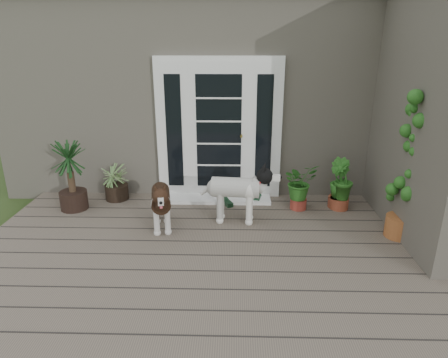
{
  "coord_description": "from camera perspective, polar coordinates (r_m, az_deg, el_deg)",
  "views": [
    {
      "loc": [
        0.04,
        -3.25,
        2.48
      ],
      "look_at": [
        -0.1,
        1.75,
        0.7
      ],
      "focal_mm": 31.37,
      "sensor_mm": 36.0,
      "label": 1
    }
  ],
  "objects": [
    {
      "name": "deck",
      "position": [
        4.38,
        0.86,
        -13.96
      ],
      "size": [
        6.2,
        4.6,
        0.12
      ],
      "primitive_type": "cube",
      "color": "#6B5B4C",
      "rests_on": "ground"
    },
    {
      "name": "house_main",
      "position": [
        7.96,
        1.32,
        12.88
      ],
      "size": [
        7.4,
        4.0,
        3.1
      ],
      "primitive_type": "cube",
      "color": "#665E54",
      "rests_on": "ground"
    },
    {
      "name": "door_unit",
      "position": [
        6.0,
        -0.74,
        7.21
      ],
      "size": [
        1.9,
        0.14,
        2.15
      ],
      "primitive_type": "cube",
      "color": "white",
      "rests_on": "deck"
    },
    {
      "name": "door_step",
      "position": [
        6.12,
        -0.77,
        -2.84
      ],
      "size": [
        1.6,
        0.4,
        0.05
      ],
      "primitive_type": "cube",
      "color": "white",
      "rests_on": "deck"
    },
    {
      "name": "brindle_dog",
      "position": [
        5.17,
        -9.12,
        -3.94
      ],
      "size": [
        0.47,
        0.82,
        0.64
      ],
      "primitive_type": null,
      "rotation": [
        0.0,
        0.0,
        3.34
      ],
      "color": "black",
      "rests_on": "deck"
    },
    {
      "name": "white_dog",
      "position": [
        5.29,
        1.67,
        -2.6
      ],
      "size": [
        0.9,
        0.45,
        0.72
      ],
      "primitive_type": null,
      "rotation": [
        0.0,
        0.0,
        -1.66
      ],
      "color": "white",
      "rests_on": "deck"
    },
    {
      "name": "spider_plant",
      "position": [
        6.28,
        -15.49,
        -0.15
      ],
      "size": [
        0.78,
        0.78,
        0.63
      ],
      "primitive_type": null,
      "rotation": [
        0.0,
        0.0,
        0.43
      ],
      "color": "#89995E",
      "rests_on": "deck"
    },
    {
      "name": "yucca",
      "position": [
        6.05,
        -21.47,
        0.67
      ],
      "size": [
        0.82,
        0.82,
        1.08
      ],
      "primitive_type": null,
      "rotation": [
        0.0,
        0.0,
        -0.1
      ],
      "color": "black",
      "rests_on": "deck"
    },
    {
      "name": "herb_a",
      "position": [
        5.81,
        10.91,
        -1.41
      ],
      "size": [
        0.65,
        0.65,
        0.63
      ],
      "primitive_type": "imported",
      "rotation": [
        0.0,
        0.0,
        0.44
      ],
      "color": "#1D661F",
      "rests_on": "deck"
    },
    {
      "name": "herb_b",
      "position": [
        5.97,
        16.59,
        -1.7
      ],
      "size": [
        0.51,
        0.51,
        0.55
      ],
      "primitive_type": "imported",
      "rotation": [
        0.0,
        0.0,
        2.49
      ],
      "color": "#25611B",
      "rests_on": "deck"
    },
    {
      "name": "herb_c",
      "position": [
        6.02,
        16.46,
        -1.54
      ],
      "size": [
        0.41,
        0.41,
        0.54
      ],
      "primitive_type": "imported",
      "rotation": [
        0.0,
        0.0,
        4.5
      ],
      "color": "#184D16",
      "rests_on": "deck"
    },
    {
      "name": "sapling",
      "position": [
        5.18,
        25.5,
        1.98
      ],
      "size": [
        0.66,
        0.66,
        1.93
      ],
      "primitive_type": null,
      "rotation": [
        0.0,
        0.0,
        0.19
      ],
      "color": "#28631C",
      "rests_on": "deck"
    },
    {
      "name": "clog_left",
      "position": [
        5.94,
        0.5,
        -3.41
      ],
      "size": [
        0.23,
        0.3,
        0.08
      ],
      "primitive_type": null,
      "rotation": [
        0.0,
        0.0,
        0.43
      ],
      "color": "black",
      "rests_on": "deck"
    },
    {
      "name": "clog_right",
      "position": [
        6.11,
        4.89,
        -2.79
      ],
      "size": [
        0.18,
        0.3,
        0.08
      ],
      "primitive_type": null,
      "rotation": [
        0.0,
        0.0,
        -0.18
      ],
      "color": "#14331E",
      "rests_on": "deck"
    }
  ]
}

